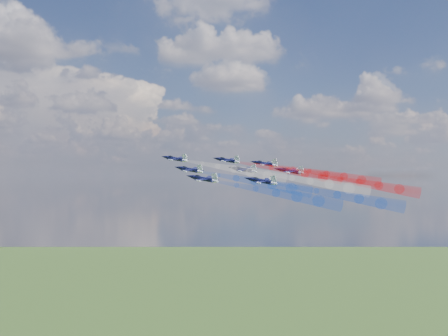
{
  "coord_description": "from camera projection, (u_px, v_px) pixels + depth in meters",
  "views": [
    {
      "loc": [
        -43.42,
        -193.1,
        134.77
      ],
      "look_at": [
        -15.27,
        -14.65,
        137.5
      ],
      "focal_mm": 42.27,
      "sensor_mm": 36.0,
      "label": 1
    }
  ],
  "objects": [
    {
      "name": "jet_center_third",
      "position": [
        243.0,
        170.0,
        178.43
      ],
      "size": [
        14.95,
        14.71,
        6.16
      ],
      "primitive_type": null,
      "rotation": [
        0.16,
        -0.14,
        0.9
      ],
      "color": "black"
    },
    {
      "name": "trail_rear_right",
      "position": [
        359.0,
        183.0,
        169.45
      ],
      "size": [
        32.26,
        26.12,
        10.34
      ],
      "primitive_type": null,
      "rotation": [
        0.16,
        -0.14,
        0.9
      ],
      "color": "red"
    },
    {
      "name": "trail_lead",
      "position": [
        234.0,
        169.0,
        178.87
      ],
      "size": [
        32.26,
        26.12,
        10.34
      ],
      "primitive_type": null,
      "rotation": [
        0.16,
        -0.14,
        0.9
      ],
      "color": "white"
    },
    {
      "name": "jet_inner_right",
      "position": [
        227.0,
        160.0,
        192.43
      ],
      "size": [
        14.95,
        14.71,
        6.16
      ],
      "primitive_type": null,
      "rotation": [
        0.16,
        -0.14,
        0.9
      ],
      "color": "black"
    },
    {
      "name": "trail_outer_right",
      "position": [
        326.0,
        174.0,
        185.89
      ],
      "size": [
        32.26,
        26.12,
        10.34
      ],
      "primitive_type": null,
      "rotation": [
        0.16,
        -0.14,
        0.9
      ],
      "color": "red"
    },
    {
      "name": "jet_outer_left",
      "position": [
        203.0,
        179.0,
        159.11
      ],
      "size": [
        14.95,
        14.71,
        6.16
      ],
      "primitive_type": null,
      "rotation": [
        0.16,
        -0.14,
        0.9
      ],
      "color": "black"
    },
    {
      "name": "jet_rear_left",
      "position": [
        262.0,
        181.0,
        162.35
      ],
      "size": [
        14.95,
        14.71,
        6.16
      ],
      "primitive_type": null,
      "rotation": [
        0.16,
        -0.14,
        0.9
      ],
      "color": "black"
    },
    {
      "name": "trail_center_third",
      "position": [
        310.0,
        181.0,
        167.31
      ],
      "size": [
        32.26,
        26.12,
        10.34
      ],
      "primitive_type": null,
      "rotation": [
        0.16,
        -0.14,
        0.9
      ],
      "color": "white"
    },
    {
      "name": "trail_rear_left",
      "position": [
        337.0,
        195.0,
        151.22
      ],
      "size": [
        32.26,
        26.12,
        10.34
      ],
      "primitive_type": null,
      "rotation": [
        0.16,
        -0.14,
        0.9
      ],
      "color": "blue"
    },
    {
      "name": "jet_lead",
      "position": [
        175.0,
        159.0,
        190.0
      ],
      "size": [
        14.95,
        14.71,
        6.16
      ],
      "primitive_type": null,
      "rotation": [
        0.16,
        -0.14,
        0.9
      ],
      "color": "black"
    },
    {
      "name": "jet_outer_right",
      "position": [
        265.0,
        164.0,
        197.01
      ],
      "size": [
        14.95,
        14.71,
        6.16
      ],
      "primitive_type": null,
      "rotation": [
        0.16,
        -0.14,
        0.9
      ],
      "color": "black"
    },
    {
      "name": "jet_rear_right",
      "position": [
        290.0,
        171.0,
        180.58
      ],
      "size": [
        14.95,
        14.71,
        6.16
      ],
      "primitive_type": null,
      "rotation": [
        0.16,
        -0.14,
        0.9
      ],
      "color": "black"
    },
    {
      "name": "trail_outer_left",
      "position": [
        276.0,
        193.0,
        147.98
      ],
      "size": [
        32.26,
        26.12,
        10.34
      ],
      "primitive_type": null,
      "rotation": [
        0.16,
        -0.14,
        0.9
      ],
      "color": "blue"
    },
    {
      "name": "jet_inner_left",
      "position": [
        190.0,
        170.0,
        176.47
      ],
      "size": [
        14.95,
        14.71,
        6.16
      ],
      "primitive_type": null,
      "rotation": [
        0.16,
        -0.14,
        0.9
      ],
      "color": "black"
    },
    {
      "name": "trail_inner_left",
      "position": [
        254.0,
        181.0,
        165.34
      ],
      "size": [
        32.26,
        26.12,
        10.34
      ],
      "primitive_type": null,
      "rotation": [
        0.16,
        -0.14,
        0.9
      ],
      "color": "blue"
    },
    {
      "name": "trail_inner_right",
      "position": [
        288.0,
        170.0,
        181.3
      ],
      "size": [
        32.26,
        26.12,
        10.34
      ],
      "primitive_type": null,
      "rotation": [
        0.16,
        -0.14,
        0.9
      ],
      "color": "red"
    }
  ]
}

